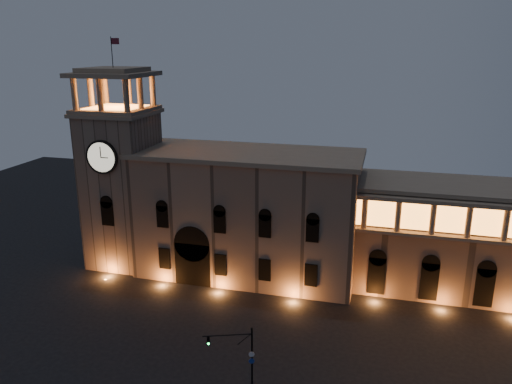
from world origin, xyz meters
TOP-DOWN VIEW (x-y plane):
  - ground at (0.00, 0.00)m, footprint 160.00×160.00m
  - government_building at (-2.08, 21.93)m, footprint 30.80×12.80m
  - clock_tower at (-20.50, 20.98)m, footprint 9.80×9.80m
  - colonnade_wing at (32.00, 23.92)m, footprint 40.60×11.50m
  - traffic_light at (4.54, -2.67)m, footprint 4.55×1.87m

SIDE VIEW (x-z plane):
  - ground at x=0.00m, z-range 0.00..0.00m
  - traffic_light at x=4.54m, z-range 0.17..6.74m
  - colonnade_wing at x=32.00m, z-range 0.08..14.58m
  - government_building at x=-2.08m, z-range -0.03..17.57m
  - clock_tower at x=-20.50m, z-range -3.70..28.70m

